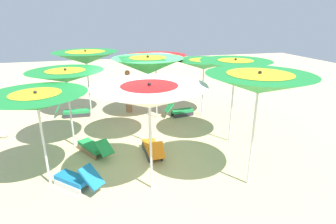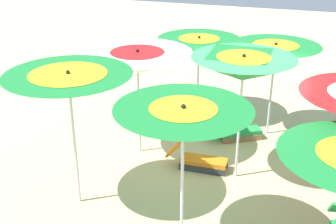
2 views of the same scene
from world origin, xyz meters
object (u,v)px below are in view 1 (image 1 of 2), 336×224
beach_umbrella_0 (86,58)px  beach_umbrella_1 (66,76)px  lounger_3 (74,111)px  beach_ball (3,134)px  beach_umbrella_7 (235,67)px  beachgoer_0 (128,91)px  beach_umbrella_8 (259,83)px  beach_umbrella_2 (37,102)px  beach_umbrella_6 (204,64)px  beach_umbrella_3 (156,61)px  lounger_2 (94,147)px  beach_umbrella_5 (150,96)px  beach_umbrella_4 (148,66)px  lounger_0 (180,111)px  lounger_4 (153,149)px  lounger_1 (76,179)px

beach_umbrella_0 → beach_umbrella_1: bearing=79.3°
lounger_3 → beach_ball: bearing=-143.4°
beach_umbrella_0 → beach_ball: (2.61, 1.36, -2.04)m
beach_umbrella_7 → beachgoer_0: bearing=-52.9°
beach_umbrella_8 → lounger_3: size_ratio=2.10×
beach_umbrella_2 → beach_umbrella_6: bearing=-146.0°
beach_umbrella_3 → beach_umbrella_0: bearing=-18.9°
lounger_2 → beach_umbrella_5: bearing=-178.0°
beach_umbrella_4 → beach_umbrella_0: bearing=-59.5°
lounger_0 → lounger_4: lounger_4 is taller
beach_ball → beach_umbrella_1: bearing=152.6°
beach_umbrella_1 → beach_umbrella_2: beach_umbrella_1 is taller
beach_umbrella_3 → beach_umbrella_5: 4.39m
lounger_4 → beach_umbrella_0: bearing=22.6°
beach_umbrella_4 → lounger_3: size_ratio=2.11×
beach_umbrella_8 → beach_umbrella_4: bearing=-56.3°
lounger_3 → beach_ball: (1.99, 1.41, -0.08)m
beach_umbrella_1 → lounger_4: 3.00m
beach_umbrella_0 → lounger_2: (-0.08, 3.14, -1.97)m
lounger_0 → beach_umbrella_3: bearing=165.3°
beach_umbrella_8 → beach_umbrella_6: bearing=-98.1°
beach_umbrella_7 → lounger_4: beach_umbrella_7 is taller
beach_umbrella_5 → beach_ball: bearing=-43.6°
beach_umbrella_1 → beach_umbrella_6: (-4.51, -1.46, -0.11)m
beach_umbrella_5 → beach_ball: (3.90, -3.71, -1.94)m
beachgoer_0 → lounger_3: bearing=26.6°
beach_umbrella_8 → lounger_4: 3.30m
beach_umbrella_8 → lounger_4: bearing=-45.3°
beach_umbrella_0 → lounger_4: bearing=113.9°
beach_umbrella_3 → lounger_1: beach_umbrella_3 is taller
beach_umbrella_1 → beachgoer_0: size_ratio=1.37×
lounger_1 → beach_umbrella_6: bearing=-96.0°
lounger_3 → beach_umbrella_5: bearing=-68.2°
beach_umbrella_7 → beach_umbrella_8: size_ratio=0.97×
beach_umbrella_2 → beach_umbrella_7: (-4.90, -0.99, 0.32)m
beach_umbrella_8 → lounger_2: beach_umbrella_8 is taller
beach_umbrella_1 → lounger_2: 2.03m
beach_umbrella_8 → lounger_2: (3.32, -2.31, -2.10)m
beach_umbrella_1 → lounger_4: bearing=150.6°
beach_umbrella_2 → lounger_4: bearing=-164.7°
lounger_2 → lounger_3: (0.71, -3.19, 0.01)m
beach_umbrella_0 → beachgoer_0: bearing=-175.9°
beach_umbrella_4 → beach_umbrella_5: size_ratio=1.09×
beach_umbrella_3 → beach_umbrella_7: bearing=123.6°
lounger_4 → beach_ball: bearing=60.3°
beach_umbrella_5 → beach_ball: size_ratio=9.04×
beach_umbrella_0 → lounger_3: (0.62, -0.05, -1.96)m
beach_umbrella_4 → beach_umbrella_2: bearing=29.7°
beachgoer_0 → beach_umbrella_3: bearing=160.5°
beach_umbrella_0 → beach_umbrella_1: 2.51m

